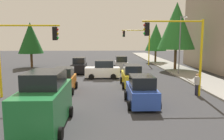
# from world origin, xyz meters

# --- Properties ---
(ground_plane) EXTENTS (120.00, 120.00, 0.00)m
(ground_plane) POSITION_xyz_m (0.00, 0.00, 0.00)
(ground_plane) COLOR #353538
(sidewalk_kerb) EXTENTS (80.00, 4.00, 0.15)m
(sidewalk_kerb) POSITION_xyz_m (-5.00, 10.50, 0.07)
(sidewalk_kerb) COLOR gray
(sidewalk_kerb) RESTS_ON ground
(lane_arrow_near) EXTENTS (2.40, 1.10, 1.10)m
(lane_arrow_near) POSITION_xyz_m (11.51, -3.00, 0.01)
(lane_arrow_near) COLOR silver
(lane_arrow_near) RESTS_ON ground
(traffic_signal_near_left) EXTENTS (0.36, 4.59, 5.77)m
(traffic_signal_near_left) POSITION_xyz_m (6.00, 5.71, 4.08)
(traffic_signal_near_left) COLOR yellow
(traffic_signal_near_left) RESTS_ON ground
(traffic_signal_far_left) EXTENTS (0.36, 4.59, 5.85)m
(traffic_signal_far_left) POSITION_xyz_m (-14.00, 5.72, 4.13)
(traffic_signal_far_left) COLOR yellow
(traffic_signal_far_left) RESTS_ON ground
(traffic_signal_near_right) EXTENTS (0.36, 4.59, 5.45)m
(traffic_signal_near_right) POSITION_xyz_m (6.00, -5.66, 3.87)
(traffic_signal_near_right) COLOR yellow
(traffic_signal_near_right) RESTS_ON ground
(street_lamp_curbside) EXTENTS (2.15, 0.28, 7.00)m
(street_lamp_curbside) POSITION_xyz_m (-3.61, 9.20, 4.35)
(street_lamp_curbside) COLOR slate
(street_lamp_curbside) RESTS_ON ground
(tree_roadside_far) EXTENTS (3.85, 3.85, 7.02)m
(tree_roadside_far) POSITION_xyz_m (-18.00, 9.50, 4.60)
(tree_roadside_far) COLOR brown
(tree_roadside_far) RESTS_ON ground
(tree_roadside_mid) EXTENTS (5.03, 5.03, 9.23)m
(tree_roadside_mid) POSITION_xyz_m (-8.00, 10.00, 6.07)
(tree_roadside_mid) COLOR brown
(tree_roadside_mid) RESTS_ON ground
(tree_opposite_side) EXTENTS (3.74, 3.74, 6.82)m
(tree_opposite_side) POSITION_xyz_m (-12.00, -11.00, 4.46)
(tree_opposite_side) COLOR brown
(tree_opposite_side) RESTS_ON ground
(delivery_van_green) EXTENTS (4.80, 2.22, 2.77)m
(delivery_van_green) POSITION_xyz_m (11.89, -2.67, 1.28)
(delivery_van_green) COLOR #1E7238
(delivery_van_green) RESTS_ON ground
(car_white) EXTENTS (1.99, 3.80, 1.98)m
(car_white) POSITION_xyz_m (-2.00, 0.02, 0.90)
(car_white) COLOR white
(car_white) RESTS_ON ground
(car_blue) EXTENTS (3.92, 2.02, 1.98)m
(car_blue) POSITION_xyz_m (8.20, 2.67, 0.90)
(car_blue) COLOR blue
(car_blue) RESTS_ON ground
(car_yellow) EXTENTS (4.17, 1.97, 1.98)m
(car_yellow) POSITION_xyz_m (2.24, 2.75, 0.90)
(car_yellow) COLOR yellow
(car_yellow) RESTS_ON ground
(car_orange) EXTENTS (3.86, 1.92, 1.98)m
(car_orange) POSITION_xyz_m (4.25, -3.14, 0.90)
(car_orange) COLOR orange
(car_orange) RESTS_ON ground
(car_silver) EXTENTS (3.82, 1.96, 1.98)m
(car_silver) POSITION_xyz_m (-8.31, 2.52, 0.90)
(car_silver) COLOR #B2B5BA
(car_silver) RESTS_ON ground
(car_black) EXTENTS (3.69, 2.01, 1.98)m
(car_black) POSITION_xyz_m (-5.99, -3.03, 0.90)
(car_black) COLOR black
(car_black) RESTS_ON ground
(pedestrian_crossing) EXTENTS (0.40, 0.24, 1.70)m
(pedestrian_crossing) POSITION_xyz_m (5.91, 7.33, 0.91)
(pedestrian_crossing) COLOR #262638
(pedestrian_crossing) RESTS_ON ground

